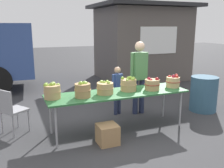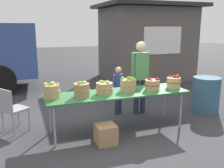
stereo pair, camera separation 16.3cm
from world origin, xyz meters
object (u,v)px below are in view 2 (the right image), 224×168
Objects in this scene: apple_basket_green_1 at (82,89)px; market_table at (117,94)px; folding_chair at (11,107)px; trash_barrel at (206,95)px; child_customer at (118,87)px; apple_basket_red_0 at (152,85)px; apple_basket_green_3 at (128,84)px; apple_basket_red_1 at (174,82)px; apple_basket_green_2 at (104,88)px; apple_basket_green_0 at (51,90)px; vendor_adult at (140,72)px; produce_crate at (106,134)px.

market_table is at bearing 4.76° from apple_basket_green_1.
trash_barrel is (4.24, -0.28, -0.10)m from folding_chair.
apple_basket_red_0 is at bearing 91.01° from child_customer.
apple_basket_red_0 is (0.45, -0.12, -0.01)m from apple_basket_green_3.
apple_basket_red_1 reaches higher than trash_barrel.
apple_basket_green_1 is at bearing -171.67° from apple_basket_green_2.
apple_basket_green_0 is 0.99× the size of apple_basket_red_0.
vendor_adult is 1.92× the size of folding_chair.
child_customer is 2.08m from trash_barrel.
folding_chair reaches higher than trash_barrel.
vendor_adult is 4.85× the size of produce_crate.
apple_basket_green_2 is 1.77m from folding_chair.
apple_basket_green_2 is 0.30× the size of child_customer.
apple_basket_red_1 is at bearing 114.95° from child_customer.
market_table is 0.72m from apple_basket_red_0.
apple_basket_red_0 is at bearing -15.09° from apple_basket_green_3.
trash_barrel is (1.99, -0.52, -0.23)m from child_customer.
apple_basket_red_0 is 0.28× the size of child_customer.
apple_basket_green_2 is 0.51m from apple_basket_green_3.
apple_basket_green_0 is 2.13m from vendor_adult.
apple_basket_green_2 is 1.48m from apple_basket_red_1.
apple_basket_red_1 is at bearing 15.72° from produce_crate.
apple_basket_red_1 is at bearing 4.46° from apple_basket_red_0.
child_customer is (0.60, 0.81, -0.22)m from apple_basket_green_2.
apple_basket_red_1 is at bearing 1.01° from apple_basket_green_1.
apple_basket_green_0 is 0.18× the size of vendor_adult.
apple_basket_green_1 is 0.87× the size of produce_crate.
child_customer is at bearing 53.58° from apple_basket_green_2.
trash_barrel is 2.42× the size of produce_crate.
trash_barrel is (2.33, 0.29, -0.30)m from market_table.
apple_basket_green_3 is at bearing 6.93° from apple_basket_green_1.
apple_basket_red_0 reaches higher than market_table.
apple_basket_green_3 is 1.07× the size of apple_basket_red_0.
apple_basket_green_3 is at bearing 61.91° from child_customer.
child_customer is at bearing -15.47° from vendor_adult.
child_customer is at bearing 136.20° from apple_basket_red_1.
apple_basket_green_2 reaches higher than trash_barrel.
apple_basket_green_1 is at bearing -173.41° from trash_barrel.
market_table is 2.46× the size of child_customer.
market_table is 2.37m from trash_barrel.
child_customer is (-0.36, 0.88, -0.22)m from apple_basket_red_0.
apple_basket_green_3 is 0.97m from apple_basket_red_1.
vendor_adult is (0.12, 0.76, 0.11)m from apple_basket_red_0.
folding_chair is at bearing 144.99° from produce_crate.
folding_chair reaches higher than market_table.
trash_barrel is (3.03, 0.35, -0.48)m from apple_basket_green_1.
vendor_adult is (0.57, 0.64, 0.09)m from apple_basket_green_3.
apple_basket_red_0 is at bearing -4.25° from apple_basket_green_2.
produce_crate is (-1.21, -1.18, -0.80)m from vendor_adult.
apple_basket_red_1 is 3.20m from folding_chair.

